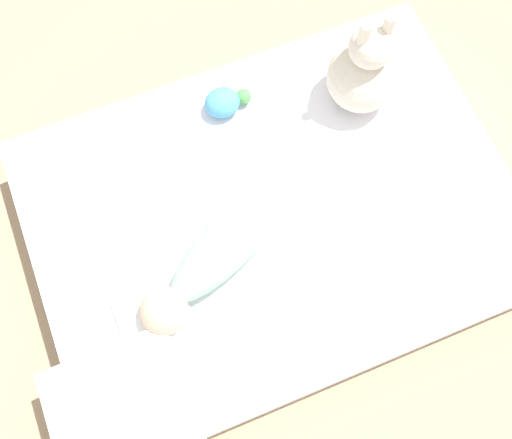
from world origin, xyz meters
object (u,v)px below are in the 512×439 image
Objects in this scene: turtle_plush at (225,102)px; swaddled_baby at (226,245)px; bunny_plush at (364,71)px; pillow at (124,418)px.

swaddled_baby is at bearing -110.46° from turtle_plush.
swaddled_baby is at bearing -149.87° from bunny_plush.
turtle_plush is (-0.41, 0.11, -0.10)m from bunny_plush.
bunny_plush reaches higher than pillow.
bunny_plush is at bearing -176.33° from swaddled_baby.
swaddled_baby is 0.53m from pillow.
pillow is (-0.41, -0.33, -0.04)m from swaddled_baby.
swaddled_baby reaches higher than turtle_plush.
pillow is 0.96m from turtle_plush.
swaddled_baby is 0.48m from turtle_plush.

